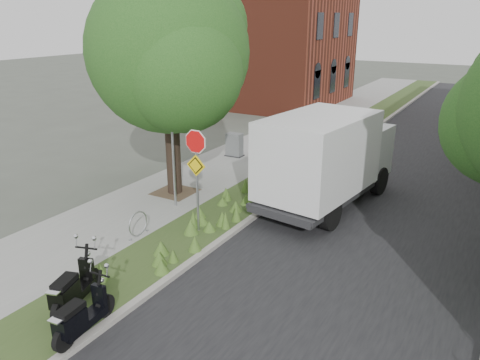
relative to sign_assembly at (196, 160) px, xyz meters
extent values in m
plane|color=#4C5147|center=(1.40, -0.58, -2.33)|extent=(120.00, 120.00, 0.00)
cube|color=gray|center=(-2.85, 9.42, -2.27)|extent=(3.50, 60.00, 0.12)
cube|color=#354C20|center=(-0.10, 9.42, -2.27)|extent=(2.00, 60.00, 0.12)
cube|color=#9E9991|center=(0.90, 9.42, -2.26)|extent=(0.20, 60.00, 0.13)
cube|color=black|center=(4.40, 9.42, -2.32)|extent=(7.00, 60.00, 0.01)
cylinder|color=black|center=(-2.60, 2.22, 0.03)|extent=(0.52, 0.52, 4.48)
sphere|color=#194717|center=(-2.60, 2.22, 2.75)|extent=(5.40, 5.40, 5.40)
sphere|color=#194717|center=(-3.81, 3.03, 2.08)|extent=(4.05, 4.05, 4.05)
sphere|color=#194717|center=(-1.52, 1.54, 2.21)|extent=(3.78, 3.78, 3.78)
cube|color=#473828|center=(-2.60, 2.22, -2.20)|extent=(1.40, 1.40, 0.01)
cylinder|color=#A5A8AD|center=(-1.80, 1.22, -0.21)|extent=(0.08, 0.08, 4.00)
torus|color=#A5A8AD|center=(-1.30, -1.18, -1.83)|extent=(0.05, 0.77, 0.77)
cube|color=#A5A8AD|center=(-1.30, -1.54, -2.19)|extent=(0.06, 0.06, 0.04)
cube|color=#A5A8AD|center=(-1.30, -0.82, -2.19)|extent=(0.06, 0.06, 0.04)
cylinder|color=#A5A8AD|center=(0.00, 0.02, -0.71)|extent=(0.07, 0.07, 3.00)
cylinder|color=red|center=(0.00, -0.01, 0.54)|extent=(0.86, 0.03, 0.86)
cylinder|color=white|center=(0.00, 0.00, 0.54)|extent=(0.94, 0.02, 0.94)
cube|color=yellow|center=(0.00, -0.01, -0.16)|extent=(0.64, 0.03, 0.64)
cube|color=maroon|center=(-8.10, 21.42, 1.67)|extent=(9.00, 10.00, 8.00)
cylinder|color=black|center=(-0.30, -3.89, -1.94)|extent=(0.28, 0.55, 0.54)
cylinder|color=black|center=(0.09, -5.12, -1.94)|extent=(0.28, 0.55, 0.54)
cube|color=black|center=(-0.09, -4.55, -1.92)|extent=(0.70, 1.24, 0.19)
cube|color=black|center=(0.02, -4.90, -1.67)|extent=(0.56, 0.75, 0.41)
cube|color=black|center=(0.00, -4.85, -1.40)|extent=(0.48, 0.69, 0.12)
cylinder|color=black|center=(0.74, -4.48, -1.95)|extent=(0.17, 0.51, 0.50)
cylinder|color=black|center=(0.86, -5.68, -1.95)|extent=(0.17, 0.51, 0.50)
cube|color=black|center=(0.80, -5.13, -1.93)|extent=(0.44, 1.14, 0.17)
cube|color=black|center=(0.84, -5.47, -1.70)|extent=(0.41, 0.66, 0.39)
cube|color=black|center=(0.83, -5.42, -1.45)|extent=(0.35, 0.61, 0.12)
cube|color=#262628|center=(2.44, 4.10, -1.75)|extent=(2.98, 6.22, 0.20)
cube|color=#B7BABC|center=(2.73, 6.39, -0.79)|extent=(2.49, 1.86, 1.81)
cube|color=white|center=(2.36, 3.48, -0.34)|extent=(3.00, 4.57, 2.48)
cube|color=#262628|center=(-3.13, 7.33, -2.19)|extent=(0.81, 0.55, 0.04)
cube|color=slate|center=(-3.13, 7.33, -1.68)|extent=(0.72, 0.46, 1.06)
camera|label=1|loc=(7.53, -10.37, 3.89)|focal=35.00mm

